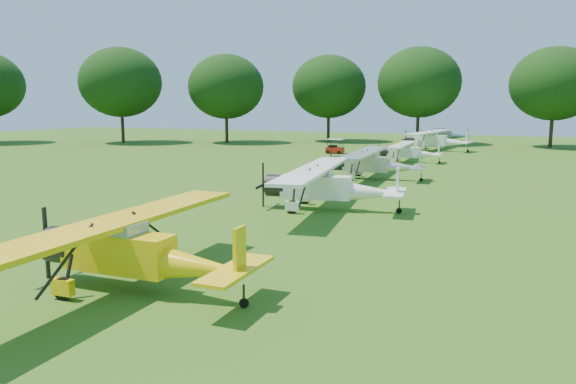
{
  "coord_description": "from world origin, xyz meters",
  "views": [
    {
      "loc": [
        10.79,
        -20.42,
        5.57
      ],
      "look_at": [
        0.88,
        3.57,
        1.4
      ],
      "focal_mm": 35.0,
      "sensor_mm": 36.0,
      "label": 1
    }
  ],
  "objects_px": {
    "aircraft_3": "(327,184)",
    "aircraft_6": "(435,139)",
    "aircraft_2": "(133,247)",
    "aircraft_7": "(443,133)",
    "golf_cart": "(335,149)",
    "aircraft_4": "(373,162)",
    "aircraft_5": "(408,151)"
  },
  "relations": [
    {
      "from": "aircraft_5",
      "to": "aircraft_7",
      "type": "relative_size",
      "value": 0.87
    },
    {
      "from": "aircraft_3",
      "to": "golf_cart",
      "type": "height_order",
      "value": "aircraft_3"
    },
    {
      "from": "aircraft_2",
      "to": "aircraft_7",
      "type": "bearing_deg",
      "value": 89.28
    },
    {
      "from": "aircraft_3",
      "to": "aircraft_7",
      "type": "distance_m",
      "value": 53.32
    },
    {
      "from": "aircraft_2",
      "to": "aircraft_6",
      "type": "xyz_separation_m",
      "value": [
        1.28,
        53.13,
        0.05
      ]
    },
    {
      "from": "aircraft_6",
      "to": "aircraft_7",
      "type": "relative_size",
      "value": 1.13
    },
    {
      "from": "aircraft_3",
      "to": "aircraft_5",
      "type": "bearing_deg",
      "value": 83.77
    },
    {
      "from": "aircraft_4",
      "to": "aircraft_6",
      "type": "relative_size",
      "value": 0.91
    },
    {
      "from": "aircraft_5",
      "to": "aircraft_7",
      "type": "bearing_deg",
      "value": 89.35
    },
    {
      "from": "aircraft_3",
      "to": "aircraft_7",
      "type": "bearing_deg",
      "value": 83.47
    },
    {
      "from": "aircraft_2",
      "to": "aircraft_4",
      "type": "distance_m",
      "value": 26.76
    },
    {
      "from": "aircraft_5",
      "to": "aircraft_7",
      "type": "height_order",
      "value": "aircraft_7"
    },
    {
      "from": "aircraft_2",
      "to": "aircraft_4",
      "type": "bearing_deg",
      "value": 88.38
    },
    {
      "from": "aircraft_2",
      "to": "aircraft_3",
      "type": "bearing_deg",
      "value": 84.79
    },
    {
      "from": "aircraft_6",
      "to": "aircraft_2",
      "type": "bearing_deg",
      "value": -82.64
    },
    {
      "from": "aircraft_4",
      "to": "aircraft_6",
      "type": "xyz_separation_m",
      "value": [
        0.69,
        26.37,
        0.12
      ]
    },
    {
      "from": "aircraft_4",
      "to": "aircraft_5",
      "type": "distance_m",
      "value": 12.72
    },
    {
      "from": "aircraft_2",
      "to": "aircraft_7",
      "type": "height_order",
      "value": "aircraft_2"
    },
    {
      "from": "aircraft_3",
      "to": "aircraft_5",
      "type": "xyz_separation_m",
      "value": [
        -0.5,
        25.2,
        -0.3
      ]
    },
    {
      "from": "golf_cart",
      "to": "aircraft_7",
      "type": "bearing_deg",
      "value": 70.8
    },
    {
      "from": "aircraft_6",
      "to": "aircraft_4",
      "type": "bearing_deg",
      "value": -82.76
    },
    {
      "from": "aircraft_7",
      "to": "golf_cart",
      "type": "relative_size",
      "value": 5.63
    },
    {
      "from": "aircraft_3",
      "to": "aircraft_6",
      "type": "bearing_deg",
      "value": 82.53
    },
    {
      "from": "aircraft_3",
      "to": "golf_cart",
      "type": "distance_m",
      "value": 32.6
    },
    {
      "from": "aircraft_3",
      "to": "aircraft_7",
      "type": "height_order",
      "value": "aircraft_3"
    },
    {
      "from": "golf_cart",
      "to": "aircraft_3",
      "type": "bearing_deg",
      "value": -70.6
    },
    {
      "from": "aircraft_4",
      "to": "aircraft_5",
      "type": "bearing_deg",
      "value": 86.45
    },
    {
      "from": "aircraft_4",
      "to": "aircraft_6",
      "type": "bearing_deg",
      "value": 85.49
    },
    {
      "from": "aircraft_2",
      "to": "aircraft_6",
      "type": "height_order",
      "value": "aircraft_6"
    },
    {
      "from": "aircraft_4",
      "to": "aircraft_5",
      "type": "relative_size",
      "value": 1.18
    },
    {
      "from": "aircraft_6",
      "to": "golf_cart",
      "type": "distance_m",
      "value": 12.34
    },
    {
      "from": "aircraft_3",
      "to": "aircraft_6",
      "type": "relative_size",
      "value": 0.99
    }
  ]
}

